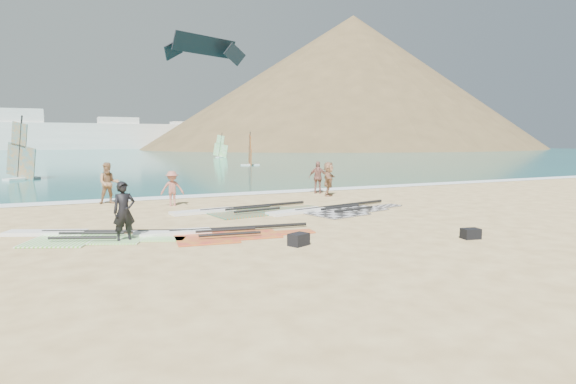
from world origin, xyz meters
name	(u,v)px	position (x,y,z in m)	size (l,w,h in m)	color
ground	(330,237)	(0.00, 0.00, 0.00)	(300.00, 300.00, 0.00)	#E1C684
sea	(89,151)	(0.00, 132.00, 0.00)	(300.00, 240.00, 0.06)	#0C5259
surf_line	(214,196)	(0.00, 12.30, 0.00)	(300.00, 1.20, 0.04)	white
far_town	(27,135)	(-15.72, 150.00, 4.49)	(160.00, 8.00, 12.00)	white
headland_main	(352,148)	(85.00, 130.00, 0.00)	(143.00, 143.00, 45.00)	brown
headland_minor	(412,147)	(120.00, 140.00, 0.00)	(70.00, 70.00, 28.00)	brown
rig_grey	(330,210)	(2.74, 4.65, 0.05)	(6.66, 3.35, 0.21)	black
rig_green	(77,236)	(-7.06, 3.30, 0.05)	(5.56, 3.74, 0.20)	#52D520
rig_orange	(237,211)	(-0.86, 6.19, 0.05)	(6.43, 2.84, 0.20)	orange
rig_red	(211,234)	(-3.23, 1.89, 0.05)	(5.72, 2.59, 0.20)	red
gear_bag_near	(299,239)	(-1.38, -0.61, 0.18)	(0.55, 0.40, 0.35)	black
gear_bag_far	(471,234)	(3.79, -2.02, 0.16)	(0.53, 0.37, 0.32)	black
person_wetsuit	(124,212)	(-5.80, 2.06, 0.90)	(0.66, 0.43, 1.80)	black
beachgoer_left	(109,183)	(-5.41, 11.34, 0.97)	(0.95, 0.74, 1.95)	#9F744F
beachgoer_mid	(172,188)	(-2.87, 9.26, 0.80)	(1.04, 0.60, 1.61)	#A76051
beachgoer_back	(318,178)	(5.60, 10.86, 0.90)	(1.06, 0.44, 1.81)	#965E51
beachgoer_right	(328,179)	(5.54, 9.60, 0.92)	(1.70, 0.54, 1.83)	#AB7B59
windsurfer_left	(21,162)	(-10.05, 28.31, 1.38)	(2.49, 2.47, 4.85)	white
windsurfer_centre	(250,155)	(12.71, 40.08, 1.20)	(2.27, 2.62, 3.99)	white
windsurfer_right	(221,150)	(17.29, 65.98, 1.25)	(2.14, 2.10, 4.24)	white
kitesurf_kite	(205,47)	(7.08, 38.47, 12.78)	(8.68, 3.99, 2.83)	black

